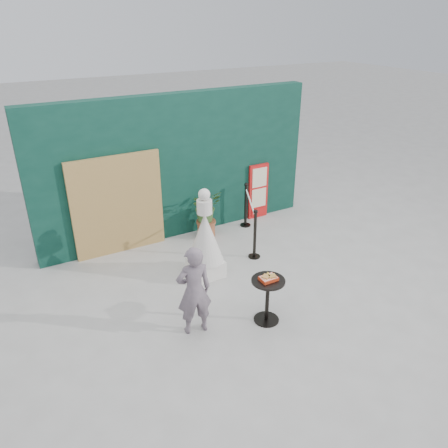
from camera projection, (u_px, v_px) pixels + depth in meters
ground at (259, 305)px, 7.25m from camera, size 60.00×60.00×0.00m
back_wall at (178, 167)px, 9.07m from camera, size 6.00×0.30×3.00m
bamboo_fence at (118, 205)px, 8.51m from camera, size 1.80×0.08×2.00m
woman at (194, 291)px, 6.38m from camera, size 0.57×0.42×1.44m
menu_board at (258, 191)px, 10.12m from camera, size 0.50×0.07×1.30m
statue at (205, 241)px, 7.82m from camera, size 0.66×0.66×1.70m
cafe_table at (268, 294)px, 6.70m from camera, size 0.52×0.52×0.75m
food_basket at (268, 278)px, 6.57m from camera, size 0.26×0.19×0.11m
planter at (206, 210)px, 9.24m from camera, size 0.62×0.54×1.06m
stanchion_barrier at (250, 219)px, 9.13m from camera, size 0.84×1.54×1.03m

